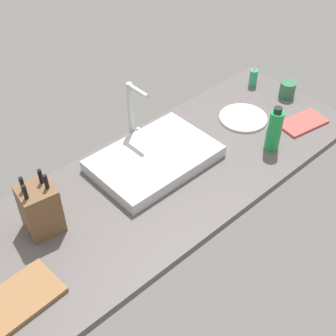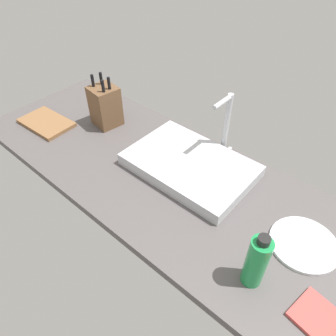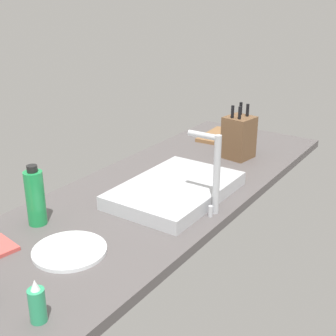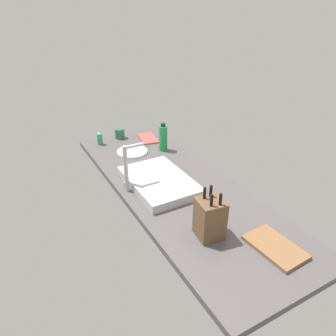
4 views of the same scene
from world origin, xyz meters
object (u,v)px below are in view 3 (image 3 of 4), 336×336
(knife_block, at_px, (239,137))
(water_bottle, at_px, (35,197))
(dinner_plate, at_px, (70,251))
(sink_basin, at_px, (176,190))
(faucet, at_px, (214,169))
(soap_bottle, at_px, (37,304))
(cutting_board, at_px, (221,136))

(knife_block, relative_size, water_bottle, 1.20)
(dinner_plate, bearing_deg, water_bottle, -108.13)
(sink_basin, relative_size, water_bottle, 2.42)
(knife_block, bearing_deg, faucet, 25.58)
(faucet, height_order, soap_bottle, faucet)
(sink_basin, bearing_deg, water_bottle, -31.10)
(cutting_board, relative_size, soap_bottle, 2.27)
(sink_basin, distance_m, soap_bottle, 0.77)
(faucet, bearing_deg, soap_bottle, -5.11)
(knife_block, distance_m, cutting_board, 0.31)
(faucet, xyz_separation_m, soap_bottle, (0.73, -0.06, -0.11))
(cutting_board, height_order, soap_bottle, soap_bottle)
(knife_block, distance_m, soap_bottle, 1.29)
(faucet, height_order, knife_block, faucet)
(soap_bottle, xyz_separation_m, water_bottle, (-0.33, -0.38, 0.05))
(sink_basin, xyz_separation_m, dinner_plate, (0.51, -0.04, -0.02))
(soap_bottle, bearing_deg, faucet, 174.89)
(faucet, xyz_separation_m, water_bottle, (0.40, -0.44, -0.07))
(water_bottle, bearing_deg, faucet, 132.06)
(knife_block, relative_size, soap_bottle, 2.16)
(cutting_board, bearing_deg, sink_basin, 15.15)
(sink_basin, distance_m, water_bottle, 0.51)
(soap_bottle, height_order, dinner_plate, soap_bottle)
(knife_block, bearing_deg, sink_basin, 7.81)
(cutting_board, xyz_separation_m, soap_bottle, (1.50, 0.31, 0.04))
(soap_bottle, bearing_deg, sink_basin, -171.60)
(cutting_board, distance_m, soap_bottle, 1.54)
(sink_basin, xyz_separation_m, soap_bottle, (0.76, 0.11, 0.02))
(dinner_plate, bearing_deg, sink_basin, 174.95)
(sink_basin, bearing_deg, knife_block, 179.42)
(sink_basin, bearing_deg, faucet, 77.77)
(sink_basin, xyz_separation_m, faucet, (0.04, 0.18, 0.14))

